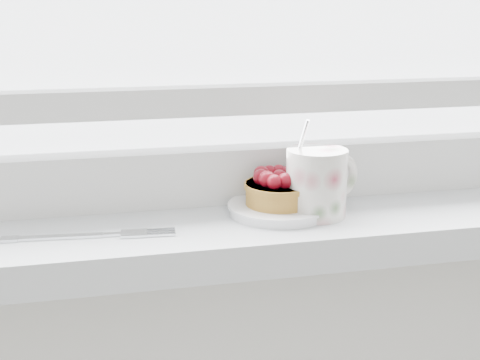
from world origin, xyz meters
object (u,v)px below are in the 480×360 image
object	(u,v)px
saucer	(279,209)
raspberry_tart	(279,188)
floral_mug	(318,181)
fork	(88,236)

from	to	relation	value
saucer	raspberry_tart	world-z (taller)	raspberry_tart
floral_mug	fork	distance (m)	0.27
saucer	raspberry_tart	xyz separation A→B (m)	(-0.00, 0.00, 0.03)
saucer	raspberry_tart	bearing A→B (deg)	167.10
fork	raspberry_tart	bearing A→B (deg)	8.16
saucer	floral_mug	xyz separation A→B (m)	(0.04, -0.02, 0.04)
saucer	fork	bearing A→B (deg)	-171.88
raspberry_tart	fork	distance (m)	0.23
saucer	fork	world-z (taller)	saucer
floral_mug	fork	bearing A→B (deg)	-176.67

